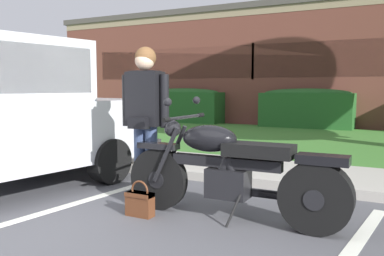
% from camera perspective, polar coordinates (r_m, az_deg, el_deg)
% --- Properties ---
extents(curb_strip, '(60.00, 0.20, 0.12)m').
position_cam_1_polar(curb_strip, '(5.39, 9.31, -7.41)').
color(curb_strip, '#ADA89E').
rests_on(curb_strip, ground).
extents(concrete_walk, '(60.00, 1.50, 0.08)m').
position_cam_1_polar(concrete_walk, '(6.18, 11.84, -5.94)').
color(concrete_walk, '#ADA89E').
rests_on(concrete_walk, ground).
extents(grass_lawn, '(60.00, 6.08, 0.06)m').
position_cam_1_polar(grass_lawn, '(9.84, 17.98, -1.85)').
color(grass_lawn, '#3D752D').
rests_on(grass_lawn, ground).
extents(motorcycle, '(2.24, 0.82, 1.18)m').
position_cam_1_polar(motorcycle, '(3.91, 6.56, -6.06)').
color(motorcycle, black).
rests_on(motorcycle, ground).
extents(rider_person, '(0.57, 0.31, 1.70)m').
position_cam_1_polar(rider_person, '(4.44, -6.53, 2.01)').
color(rider_person, black).
rests_on(rider_person, ground).
extents(handbag, '(0.28, 0.13, 0.36)m').
position_cam_1_polar(handbag, '(4.15, -7.27, -10.14)').
color(handbag, '#562D19').
rests_on(handbag, ground).
extents(hedge_left, '(2.78, 0.90, 1.24)m').
position_cam_1_polar(hedge_left, '(14.43, -1.16, 3.22)').
color(hedge_left, '#235623').
rests_on(hedge_left, ground).
extents(hedge_center_left, '(2.75, 0.90, 1.24)m').
position_cam_1_polar(hedge_center_left, '(12.92, 15.60, 2.72)').
color(hedge_center_left, '#235623').
rests_on(hedge_center_left, ground).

